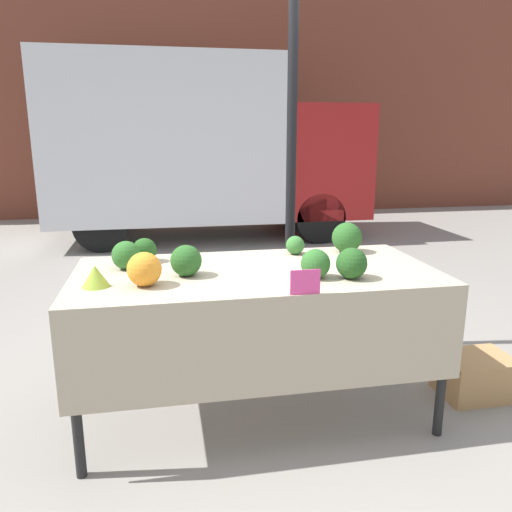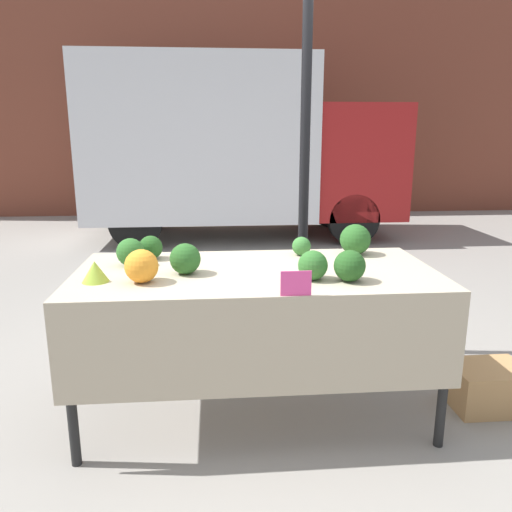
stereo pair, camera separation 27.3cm
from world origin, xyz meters
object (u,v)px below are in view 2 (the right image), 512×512
object	(u,v)px
parked_truck	(233,146)
price_sign	(296,283)
produce_crate	(487,387)
orange_cauliflower	(141,266)

from	to	relation	value
parked_truck	price_sign	size ratio (longest dim) A/B	32.48
parked_truck	produce_crate	xyz separation A→B (m)	(1.30, -5.25, -1.28)
parked_truck	orange_cauliflower	distance (m)	5.43
orange_cauliflower	produce_crate	bearing A→B (deg)	3.57
orange_cauliflower	produce_crate	size ratio (longest dim) A/B	0.40
price_sign	produce_crate	world-z (taller)	price_sign
price_sign	produce_crate	bearing A→B (deg)	17.86
orange_cauliflower	price_sign	bearing A→B (deg)	-20.42
produce_crate	parked_truck	bearing A→B (deg)	103.96
price_sign	produce_crate	size ratio (longest dim) A/B	0.34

